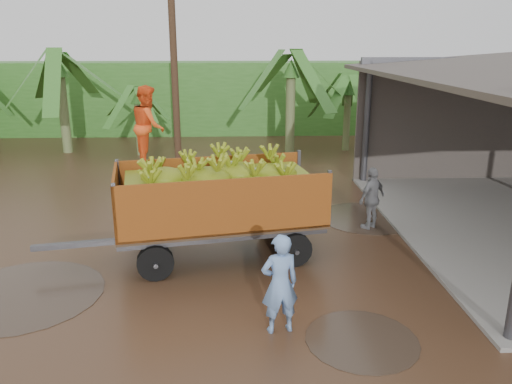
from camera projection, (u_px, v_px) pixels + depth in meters
ground at (193, 253)px, 11.26m from camera, size 100.00×100.00×0.00m
hedge_north at (178, 97)px, 25.97m from camera, size 22.00×3.00×3.60m
banana_trailer at (217, 197)px, 10.79m from camera, size 6.17×2.89×3.71m
man_blue at (280, 284)px, 7.99m from camera, size 0.69×0.53×1.70m
man_grey at (372, 198)px, 12.54m from camera, size 0.97×0.89×1.60m
utility_pole at (173, 50)px, 16.71m from camera, size 1.20×0.24×8.53m
banana_plants at (66, 123)px, 17.20m from camera, size 24.88×20.59×4.34m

